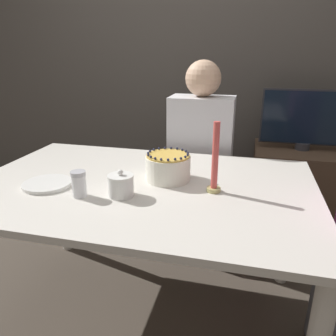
{
  "coord_description": "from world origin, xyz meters",
  "views": [
    {
      "loc": [
        0.46,
        -1.32,
        1.32
      ],
      "look_at": [
        0.11,
        0.07,
        0.81
      ],
      "focal_mm": 35.0,
      "sensor_mm": 36.0,
      "label": 1
    }
  ],
  "objects": [
    {
      "name": "ground_plane",
      "position": [
        0.0,
        0.0,
        0.0
      ],
      "size": [
        12.0,
        12.0,
        0.0
      ],
      "primitive_type": "plane",
      "color": "#4C4238"
    },
    {
      "name": "wall_behind",
      "position": [
        0.0,
        1.4,
        1.3
      ],
      "size": [
        8.0,
        0.05,
        2.6
      ],
      "color": "#4C4742",
      "rests_on": "ground_plane"
    },
    {
      "name": "dining_table",
      "position": [
        0.0,
        0.0,
        0.65
      ],
      "size": [
        1.57,
        1.03,
        0.75
      ],
      "color": "beige",
      "rests_on": "ground_plane"
    },
    {
      "name": "cake",
      "position": [
        0.11,
        0.07,
        0.81
      ],
      "size": [
        0.21,
        0.21,
        0.13
      ],
      "color": "white",
      "rests_on": "dining_table"
    },
    {
      "name": "sugar_bowl",
      "position": [
        -0.04,
        -0.15,
        0.8
      ],
      "size": [
        0.11,
        0.11,
        0.12
      ],
      "color": "white",
      "rests_on": "dining_table"
    },
    {
      "name": "sugar_shaker",
      "position": [
        -0.2,
        -0.2,
        0.81
      ],
      "size": [
        0.06,
        0.06,
        0.11
      ],
      "color": "white",
      "rests_on": "dining_table"
    },
    {
      "name": "plate_stack",
      "position": [
        -0.4,
        -0.13,
        0.76
      ],
      "size": [
        0.22,
        0.22,
        0.02
      ],
      "color": "white",
      "rests_on": "dining_table"
    },
    {
      "name": "candle",
      "position": [
        0.33,
        -0.02,
        0.88
      ],
      "size": [
        0.06,
        0.06,
        0.31
      ],
      "color": "tan",
      "rests_on": "dining_table"
    },
    {
      "name": "person_man_blue_shirt",
      "position": [
        0.17,
        0.71,
        0.56
      ],
      "size": [
        0.4,
        0.34,
        1.28
      ],
      "rotation": [
        0.0,
        0.0,
        3.14
      ],
      "color": "#595960",
      "rests_on": "ground_plane"
    },
    {
      "name": "side_cabinet",
      "position": [
        0.84,
        1.1,
        0.33
      ],
      "size": [
        0.65,
        0.51,
        0.66
      ],
      "color": "#4C3828",
      "rests_on": "ground_plane"
    },
    {
      "name": "tv_monitor",
      "position": [
        0.84,
        1.1,
        0.88
      ],
      "size": [
        0.61,
        0.1,
        0.42
      ],
      "color": "#2D2D33",
      "rests_on": "side_cabinet"
    }
  ]
}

